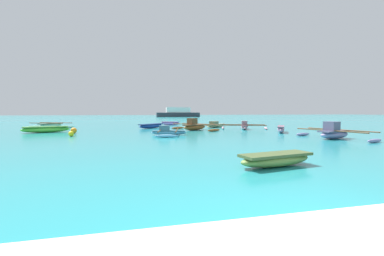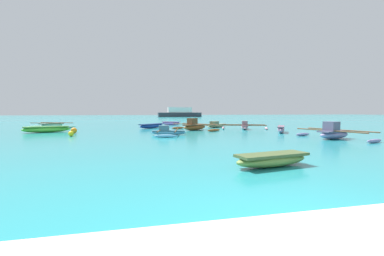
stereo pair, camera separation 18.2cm
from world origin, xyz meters
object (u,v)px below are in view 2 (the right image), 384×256
at_px(moored_boat_0, 281,129).
at_px(moored_boat_8, 152,126).
at_px(moored_boat_1, 216,125).
at_px(moored_boat_10, 244,126).
at_px(mooring_buoy_0, 74,131).
at_px(moored_boat_3, 47,129).
at_px(moored_boat_5, 272,159).
at_px(moored_boat_9, 171,123).
at_px(moored_boat_2, 168,132).
at_px(distant_ferry, 180,113).
at_px(moored_boat_7, 194,126).
at_px(moored_boat_4, 52,125).
at_px(moored_boat_6, 334,133).
at_px(mooring_buoy_1, 71,134).

distance_m(moored_boat_0, moored_boat_8, 11.99).
relative_size(moored_boat_1, moored_boat_8, 1.07).
bearing_deg(moored_boat_10, mooring_buoy_0, 117.28).
relative_size(moored_boat_3, moored_boat_5, 1.36).
relative_size(moored_boat_5, moored_boat_8, 0.87).
bearing_deg(moored_boat_9, moored_boat_5, -59.01).
xyz_separation_m(moored_boat_2, distant_ferry, (11.60, 59.94, 0.96)).
distance_m(moored_boat_3, mooring_buoy_0, 2.70).
height_order(moored_boat_3, moored_boat_9, moored_boat_3).
xyz_separation_m(moored_boat_1, moored_boat_2, (-5.94, -7.49, -0.01)).
bearing_deg(moored_boat_5, moored_boat_7, 74.59).
bearing_deg(moored_boat_10, moored_boat_9, 53.82).
distance_m(moored_boat_2, moored_boat_3, 9.76).
distance_m(moored_boat_4, moored_boat_6, 24.67).
bearing_deg(moored_boat_4, moored_boat_8, -76.33).
bearing_deg(moored_boat_1, mooring_buoy_1, 164.05).
bearing_deg(moored_boat_2, moored_boat_8, 107.14).
height_order(moored_boat_3, moored_boat_7, moored_boat_7).
height_order(moored_boat_5, moored_boat_7, moored_boat_7).
height_order(moored_boat_7, moored_boat_8, moored_boat_7).
bearing_deg(mooring_buoy_0, moored_boat_0, -9.83).
relative_size(moored_boat_7, moored_boat_10, 1.05).
bearing_deg(moored_boat_7, moored_boat_2, -158.42).
bearing_deg(moored_boat_8, mooring_buoy_0, 172.97).
relative_size(moored_boat_6, mooring_buoy_0, 10.86).
relative_size(moored_boat_10, mooring_buoy_0, 10.02).
relative_size(moored_boat_2, moored_boat_7, 0.91).
xyz_separation_m(moored_boat_6, moored_boat_10, (-1.60, 8.80, -0.09)).
height_order(moored_boat_3, mooring_buoy_1, moored_boat_3).
relative_size(moored_boat_0, moored_boat_10, 0.59).
xyz_separation_m(mooring_buoy_0, mooring_buoy_1, (0.30, -2.28, -0.05)).
xyz_separation_m(moored_boat_3, moored_boat_10, (16.31, -0.16, -0.00)).
bearing_deg(moored_boat_0, moored_boat_3, 110.41).
xyz_separation_m(moored_boat_5, distant_ferry, (10.00, 70.75, 0.96)).
bearing_deg(moored_boat_2, distant_ferry, 91.91).
xyz_separation_m(moored_boat_10, mooring_buoy_1, (-13.75, -3.59, -0.08)).
xyz_separation_m(moored_boat_2, moored_boat_7, (2.83, 3.96, 0.14)).
height_order(moored_boat_2, moored_boat_9, moored_boat_2).
distance_m(moored_boat_5, mooring_buoy_1, 13.70).
distance_m(moored_boat_6, moored_boat_8, 15.75).
bearing_deg(moored_boat_10, moored_boat_1, 46.09).
xyz_separation_m(moored_boat_0, moored_boat_8, (-9.28, 7.59, -0.04)).
height_order(moored_boat_4, mooring_buoy_1, moored_boat_4).
distance_m(moored_boat_4, mooring_buoy_1, 10.88).
xyz_separation_m(moored_boat_3, moored_boat_4, (-1.42, 6.37, -0.02)).
distance_m(moored_boat_0, mooring_buoy_0, 15.49).
relative_size(moored_boat_1, moored_boat_2, 0.75).
bearing_deg(moored_boat_4, moored_boat_1, -70.36).
xyz_separation_m(moored_boat_2, mooring_buoy_0, (-6.56, 2.70, 0.00)).
bearing_deg(moored_boat_9, moored_boat_8, -85.27).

